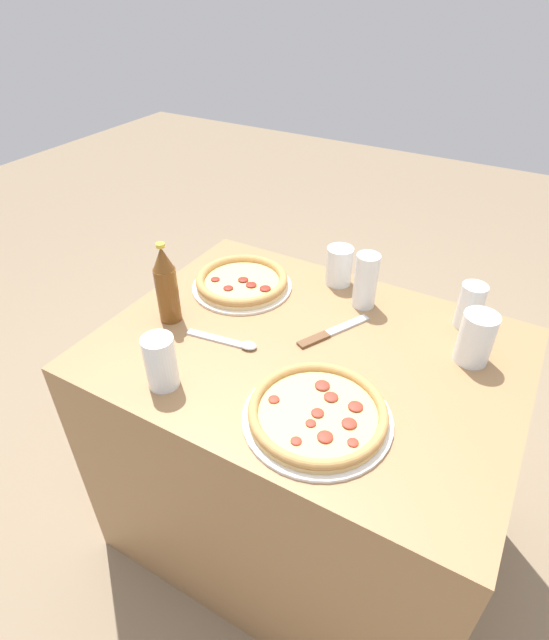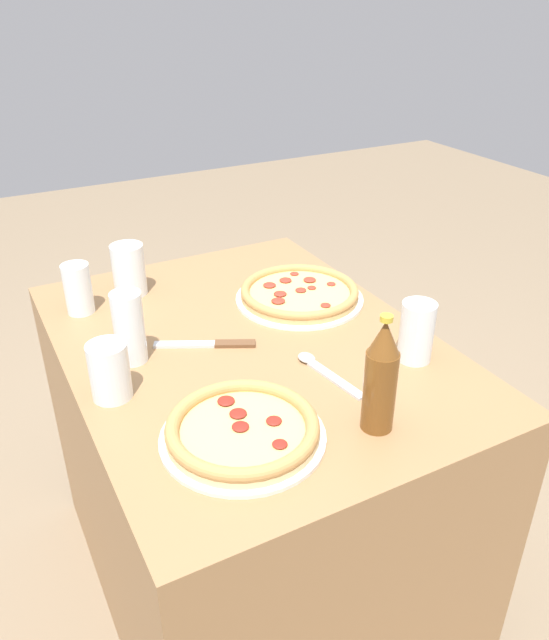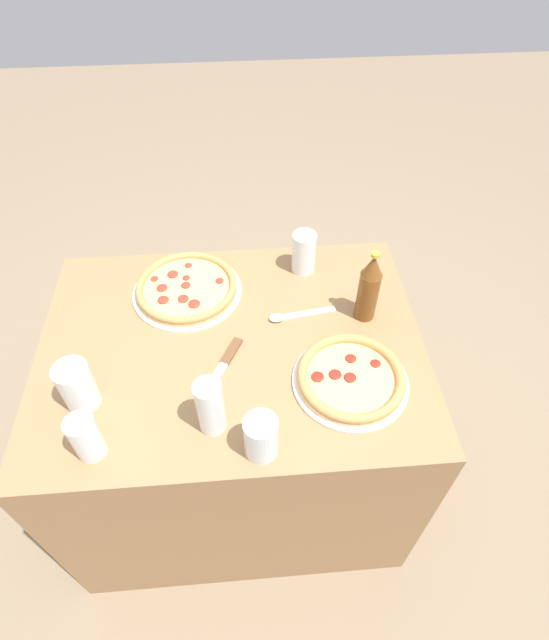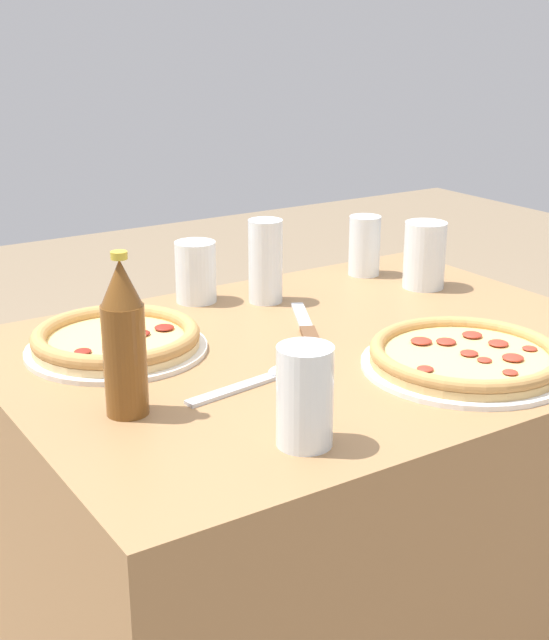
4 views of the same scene
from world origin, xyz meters
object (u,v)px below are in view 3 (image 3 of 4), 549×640
glass_water (261,438)px  glass_cola (87,439)px  spoon (292,316)px  beer_bottle (369,288)px  glass_orange_juice (78,387)px  pizza_salami (351,378)px  glass_lemonade (210,408)px  knife (222,367)px  pizza_margherita (187,288)px  glass_iced_tea (304,254)px

glass_water → glass_cola: 0.38m
glass_cola → spoon: (0.49, 0.37, -0.05)m
beer_bottle → spoon: beer_bottle is taller
beer_bottle → glass_orange_juice: bearing=-162.7°
glass_cola → pizza_salami: bearing=12.8°
pizza_salami → glass_lemonade: (-0.34, -0.09, 0.05)m
pizza_salami → knife: bearing=167.3°
glass_water → beer_bottle: beer_bottle is taller
pizza_margherita → glass_lemonade: size_ratio=2.03×
glass_orange_juice → beer_bottle: 0.77m
glass_cola → glass_lemonade: bearing=9.5°
spoon → knife: bearing=-140.6°
glass_water → spoon: glass_water is taller
glass_water → glass_orange_juice: size_ratio=0.88×
pizza_margherita → glass_lemonade: bearing=-80.3°
glass_iced_tea → glass_orange_juice: 0.73m
glass_water → spoon: bearing=74.4°
glass_water → glass_cola: (-0.38, 0.03, 0.00)m
pizza_salami → glass_cola: bearing=-167.2°
knife → glass_orange_juice: bearing=-167.4°
glass_orange_juice → spoon: bearing=24.0°
knife → beer_bottle: bearing=21.0°
pizza_salami → glass_water: (-0.23, -0.17, 0.03)m
glass_lemonade → glass_cola: bearing=-170.5°
beer_bottle → glass_water: bearing=-128.7°
beer_bottle → knife: (-0.40, -0.15, -0.10)m
glass_orange_juice → glass_cola: (0.04, -0.14, -0.01)m
glass_iced_tea → knife: 0.44m
glass_lemonade → glass_cola: 0.27m
pizza_margherita → glass_lemonade: glass_lemonade is taller
pizza_margherita → knife: 0.30m
pizza_margherita → glass_orange_juice: (-0.24, -0.36, 0.04)m
pizza_salami → glass_cola: (-0.61, -0.14, 0.04)m
glass_water → knife: glass_water is taller
glass_lemonade → knife: 0.18m
pizza_salami → beer_bottle: size_ratio=1.29×
glass_cola → spoon: size_ratio=0.63×
pizza_salami → beer_bottle: beer_bottle is taller
glass_iced_tea → pizza_margherita: bearing=-167.9°
glass_orange_juice → spoon: (0.53, 0.24, -0.06)m
pizza_margherita → glass_water: bearing=-70.4°
pizza_margherita → glass_iced_tea: 0.36m
pizza_margherita → glass_iced_tea: bearing=12.1°
beer_bottle → spoon: bearing=177.7°
knife → glass_lemonade: bearing=-97.8°
glass_orange_juice → glass_cola: 0.14m
beer_bottle → knife: size_ratio=1.08×
glass_lemonade → glass_water: glass_lemonade is taller
glass_water → beer_bottle: 0.50m
glass_water → glass_iced_tea: bearing=74.5°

